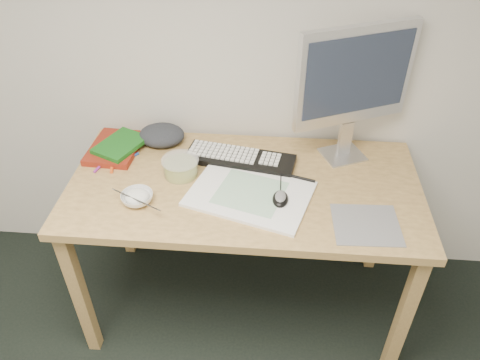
% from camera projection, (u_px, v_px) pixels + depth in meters
% --- Properties ---
extents(desk, '(1.40, 0.70, 0.75)m').
position_uv_depth(desk, '(244.00, 199.00, 1.91)').
color(desk, tan).
rests_on(desk, ground).
extents(mousepad, '(0.24, 0.22, 0.00)m').
position_uv_depth(mousepad, '(366.00, 225.00, 1.67)').
color(mousepad, slate).
rests_on(mousepad, desk).
extents(sketchpad, '(0.52, 0.44, 0.01)m').
position_uv_depth(sketchpad, '(250.00, 194.00, 1.80)').
color(sketchpad, white).
rests_on(sketchpad, desk).
extents(keyboard, '(0.48, 0.22, 0.03)m').
position_uv_depth(keyboard, '(240.00, 159.00, 1.97)').
color(keyboard, black).
rests_on(keyboard, desk).
extents(monitor, '(0.46, 0.23, 0.57)m').
position_uv_depth(monitor, '(355.00, 80.00, 1.79)').
color(monitor, silver).
rests_on(monitor, desk).
extents(mouse, '(0.06, 0.10, 0.03)m').
position_uv_depth(mouse, '(280.00, 197.00, 1.75)').
color(mouse, black).
rests_on(mouse, sketchpad).
extents(rice_bowl, '(0.14, 0.14, 0.04)m').
position_uv_depth(rice_bowl, '(137.00, 198.00, 1.76)').
color(rice_bowl, silver).
rests_on(rice_bowl, desk).
extents(chopsticks, '(0.21, 0.12, 0.02)m').
position_uv_depth(chopsticks, '(136.00, 200.00, 1.72)').
color(chopsticks, '#B9BABC').
rests_on(chopsticks, rice_bowl).
extents(fruit_tub, '(0.16, 0.16, 0.07)m').
position_uv_depth(fruit_tub, '(181.00, 167.00, 1.88)').
color(fruit_tub, '#E6DD51').
rests_on(fruit_tub, desk).
extents(book_red, '(0.22, 0.28, 0.03)m').
position_uv_depth(book_red, '(115.00, 148.00, 2.03)').
color(book_red, maroon).
rests_on(book_red, desk).
extents(book_green, '(0.23, 0.26, 0.02)m').
position_uv_depth(book_green, '(121.00, 145.00, 2.01)').
color(book_green, '#175C18').
rests_on(book_green, book_red).
extents(cloth_lump, '(0.18, 0.16, 0.07)m').
position_uv_depth(cloth_lump, '(162.00, 135.00, 2.07)').
color(cloth_lump, '#2A2D33').
rests_on(cloth_lump, desk).
extents(pencil_pink, '(0.19, 0.06, 0.01)m').
position_uv_depth(pencil_pink, '(248.00, 170.00, 1.92)').
color(pencil_pink, '#D86C7D').
rests_on(pencil_pink, desk).
extents(pencil_tan, '(0.19, 0.06, 0.01)m').
position_uv_depth(pencil_tan, '(263.00, 177.00, 1.89)').
color(pencil_tan, tan).
rests_on(pencil_tan, desk).
extents(pencil_black, '(0.19, 0.05, 0.01)m').
position_uv_depth(pencil_black, '(258.00, 168.00, 1.93)').
color(pencil_black, black).
rests_on(pencil_black, desk).
extents(marker_blue, '(0.08, 0.10, 0.01)m').
position_uv_depth(marker_blue, '(128.00, 159.00, 1.98)').
color(marker_blue, '#1B4096').
rests_on(marker_blue, desk).
extents(marker_orange, '(0.05, 0.14, 0.01)m').
position_uv_depth(marker_orange, '(112.00, 163.00, 1.96)').
color(marker_orange, '#F05A1C').
rests_on(marker_orange, desk).
extents(marker_purple, '(0.04, 0.12, 0.01)m').
position_uv_depth(marker_purple, '(102.00, 164.00, 1.95)').
color(marker_purple, purple).
rests_on(marker_purple, desk).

